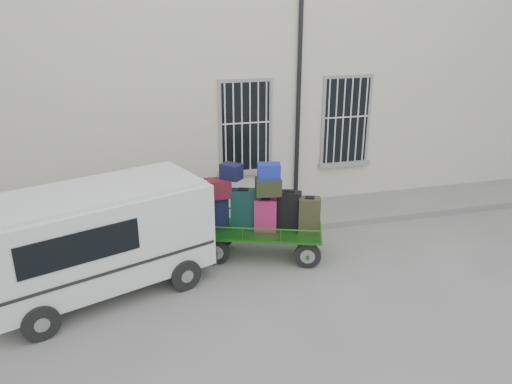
{
  "coord_description": "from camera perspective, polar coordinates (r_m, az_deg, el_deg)",
  "views": [
    {
      "loc": [
        -3.29,
        -8.81,
        5.08
      ],
      "look_at": [
        -0.66,
        1.0,
        1.27
      ],
      "focal_mm": 35.0,
      "sensor_mm": 36.0,
      "label": 1
    }
  ],
  "objects": [
    {
      "name": "luggage_cart",
      "position": [
        10.43,
        0.41,
        -2.42
      ],
      "size": [
        2.9,
        1.88,
        2.11
      ],
      "rotation": [
        0.0,
        0.0,
        -0.35
      ],
      "color": "black",
      "rests_on": "ground"
    },
    {
      "name": "building",
      "position": [
        14.83,
        -2.07,
        12.49
      ],
      "size": [
        24.0,
        5.15,
        6.0
      ],
      "color": "beige",
      "rests_on": "ground"
    },
    {
      "name": "sidewalk",
      "position": [
        12.53,
        1.5,
        -2.98
      ],
      "size": [
        24.0,
        1.7,
        0.15
      ],
      "primitive_type": "cube",
      "color": "slate",
      "rests_on": "ground"
    },
    {
      "name": "ground",
      "position": [
        10.69,
        4.86,
        -7.89
      ],
      "size": [
        80.0,
        80.0,
        0.0
      ],
      "primitive_type": "plane",
      "color": "slate",
      "rests_on": "ground"
    },
    {
      "name": "van",
      "position": [
        9.53,
        -17.74,
        -4.72
      ],
      "size": [
        4.36,
        2.99,
        2.04
      ],
      "rotation": [
        0.0,
        0.0,
        0.36
      ],
      "color": "white",
      "rests_on": "ground"
    }
  ]
}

